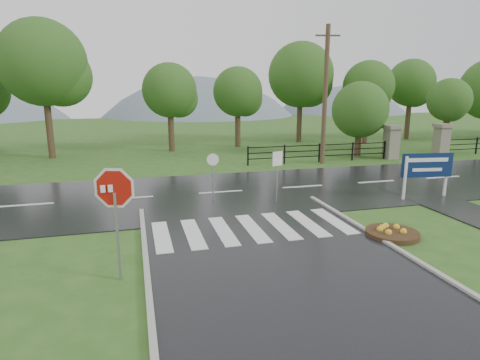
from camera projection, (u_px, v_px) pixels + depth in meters
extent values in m
plane|color=#2F581D|center=(318.00, 306.00, 8.74)|extent=(120.00, 120.00, 0.00)
cube|color=black|center=(221.00, 193.00, 18.15)|extent=(90.00, 8.00, 0.04)
cube|color=silver|center=(162.00, 236.00, 12.68)|extent=(0.50, 2.80, 0.02)
cube|color=silver|center=(193.00, 233.00, 12.93)|extent=(0.50, 2.80, 0.02)
cube|color=silver|center=(223.00, 231.00, 13.18)|extent=(0.50, 2.80, 0.02)
cube|color=silver|center=(252.00, 228.00, 13.43)|extent=(0.50, 2.80, 0.02)
cube|color=silver|center=(280.00, 225.00, 13.68)|extent=(0.50, 2.80, 0.02)
cube|color=silver|center=(307.00, 223.00, 13.93)|extent=(0.50, 2.80, 0.02)
cube|color=silver|center=(333.00, 221.00, 14.18)|extent=(0.50, 2.80, 0.02)
cube|color=gray|center=(391.00, 144.00, 26.84)|extent=(0.80, 0.80, 2.00)
cube|color=#6B6659|center=(393.00, 127.00, 26.59)|extent=(1.00, 1.00, 0.24)
cube|color=gray|center=(441.00, 142.00, 27.85)|extent=(0.80, 0.80, 2.00)
cube|color=#6B6659|center=(443.00, 126.00, 27.60)|extent=(1.00, 1.00, 0.24)
cube|color=black|center=(319.00, 156.00, 25.66)|extent=(9.50, 0.05, 0.05)
cube|color=black|center=(319.00, 151.00, 25.58)|extent=(9.50, 0.05, 0.05)
cube|color=black|center=(320.00, 145.00, 25.50)|extent=(9.50, 0.05, 0.05)
cube|color=black|center=(248.00, 156.00, 24.42)|extent=(0.08, 0.08, 1.20)
cube|color=black|center=(384.00, 150.00, 26.81)|extent=(0.08, 0.08, 1.20)
cube|color=black|center=(447.00, 147.00, 28.06)|extent=(0.08, 0.08, 1.20)
sphere|color=slate|center=(202.00, 207.00, 75.83)|extent=(48.00, 48.00, 48.00)
sphere|color=slate|center=(337.00, 176.00, 81.89)|extent=(36.00, 36.00, 36.00)
cube|color=#939399|center=(118.00, 237.00, 9.69)|extent=(0.07, 0.07, 2.23)
cylinder|color=white|center=(114.00, 188.00, 9.43)|extent=(1.28, 0.43, 1.34)
cylinder|color=#B5140C|center=(114.00, 188.00, 9.42)|extent=(1.11, 0.39, 1.17)
cube|color=silver|center=(405.00, 178.00, 16.80)|extent=(0.11, 0.11, 1.88)
cube|color=silver|center=(446.00, 176.00, 17.32)|extent=(0.11, 0.11, 1.88)
cube|color=#0B1E4C|center=(427.00, 165.00, 16.94)|extent=(2.24, 0.40, 1.03)
cube|color=white|center=(428.00, 160.00, 16.86)|extent=(1.76, 0.28, 0.17)
cube|color=white|center=(427.00, 170.00, 16.95)|extent=(1.30, 0.21, 0.14)
cylinder|color=#332111|center=(392.00, 234.00, 12.84)|extent=(1.67, 1.67, 0.17)
cube|color=#939399|center=(277.00, 179.00, 16.35)|extent=(0.04, 0.04, 2.02)
cube|color=white|center=(278.00, 159.00, 16.14)|extent=(0.47, 0.15, 0.59)
cylinder|color=#939399|center=(213.00, 181.00, 16.26)|extent=(0.06, 0.06, 1.94)
cylinder|color=white|center=(213.00, 160.00, 16.05)|extent=(0.48, 0.08, 0.49)
cylinder|color=#473523|center=(325.00, 96.00, 24.34)|extent=(0.28, 0.28, 8.31)
cube|color=brown|center=(328.00, 35.00, 23.56)|extent=(1.47, 0.38, 0.09)
cylinder|color=#3D2B1C|center=(358.00, 137.00, 27.78)|extent=(0.45, 0.45, 2.67)
sphere|color=#275319|center=(360.00, 110.00, 27.36)|extent=(3.82, 3.82, 3.82)
cylinder|color=#3D2B1C|center=(446.00, 130.00, 29.53)|extent=(0.45, 0.45, 3.18)
sphere|color=#275319|center=(449.00, 100.00, 29.03)|extent=(3.08, 3.08, 3.08)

